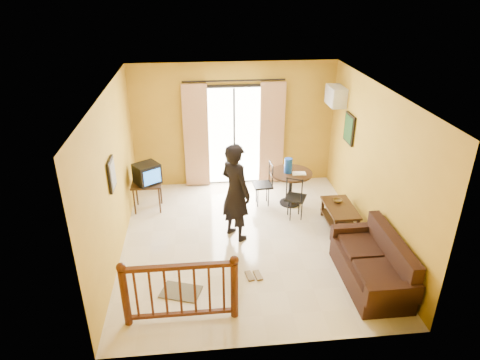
{
  "coord_description": "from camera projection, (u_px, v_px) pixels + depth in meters",
  "views": [
    {
      "loc": [
        -0.81,
        -6.6,
        4.45
      ],
      "look_at": [
        -0.1,
        0.2,
        1.15
      ],
      "focal_mm": 32.0,
      "sensor_mm": 36.0,
      "label": 1
    }
  ],
  "objects": [
    {
      "name": "serving_tray",
      "position": [
        299.0,
        174.0,
        8.79
      ],
      "size": [
        0.29,
        0.2,
        0.02
      ],
      "primitive_type": "cube",
      "rotation": [
        0.0,
        0.0,
        -0.08
      ],
      "color": "white",
      "rests_on": "dining_table"
    },
    {
      "name": "doormat",
      "position": [
        181.0,
        292.0,
        6.62
      ],
      "size": [
        0.7,
        0.57,
        0.02
      ],
      "primitive_type": "cube",
      "rotation": [
        0.0,
        0.0,
        -0.33
      ],
      "color": "#5A5648",
      "rests_on": "ground"
    },
    {
      "name": "bowl",
      "position": [
        338.0,
        201.0,
        8.35
      ],
      "size": [
        0.21,
        0.21,
        0.06
      ],
      "primitive_type": "imported",
      "rotation": [
        0.0,
        0.0,
        0.19
      ],
      "color": "brown",
      "rests_on": "coffee_table"
    },
    {
      "name": "tv_table",
      "position": [
        147.0,
        186.0,
        8.75
      ],
      "size": [
        0.6,
        0.5,
        0.6
      ],
      "color": "black",
      "rests_on": "ground"
    },
    {
      "name": "water_jug",
      "position": [
        288.0,
        166.0,
        8.8
      ],
      "size": [
        0.17,
        0.17,
        0.31
      ],
      "primitive_type": "cylinder",
      "color": "#1343B4",
      "rests_on": "dining_table"
    },
    {
      "name": "coffee_table",
      "position": [
        340.0,
        213.0,
        8.25
      ],
      "size": [
        0.53,
        0.96,
        0.42
      ],
      "color": "black",
      "rests_on": "ground"
    },
    {
      "name": "dining_table",
      "position": [
        291.0,
        179.0,
        8.94
      ],
      "size": [
        0.88,
        0.88,
        0.73
      ],
      "color": "black",
      "rests_on": "ground"
    },
    {
      "name": "botanical_print",
      "position": [
        349.0,
        129.0,
        8.57
      ],
      "size": [
        0.05,
        0.5,
        0.6
      ],
      "color": "black",
      "rests_on": "room_shell"
    },
    {
      "name": "dining_chairs",
      "position": [
        278.0,
        210.0,
        8.92
      ],
      "size": [
        1.04,
        1.1,
        0.95
      ],
      "color": "black",
      "rests_on": "ground"
    },
    {
      "name": "balcony_door",
      "position": [
        234.0,
        135.0,
        9.58
      ],
      "size": [
        2.25,
        0.14,
        2.46
      ],
      "color": "black",
      "rests_on": "ground"
    },
    {
      "name": "sofa",
      "position": [
        374.0,
        266.0,
        6.72
      ],
      "size": [
        0.81,
        1.74,
        0.83
      ],
      "rotation": [
        0.0,
        0.0,
        0.0
      ],
      "color": "black",
      "rests_on": "ground"
    },
    {
      "name": "stair_balustrade",
      "position": [
        180.0,
        288.0,
        5.86
      ],
      "size": [
        1.63,
        0.13,
        1.04
      ],
      "color": "#471E0F",
      "rests_on": "ground"
    },
    {
      "name": "room_shell",
      "position": [
        247.0,
        155.0,
        7.18
      ],
      "size": [
        5.0,
        5.0,
        5.0
      ],
      "color": "white",
      "rests_on": "ground"
    },
    {
      "name": "ground",
      "position": [
        247.0,
        240.0,
        7.92
      ],
      "size": [
        5.0,
        5.0,
        0.0
      ],
      "primitive_type": "plane",
      "color": "beige",
      "rests_on": "ground"
    },
    {
      "name": "air_conditioner",
      "position": [
        336.0,
        96.0,
        8.92
      ],
      "size": [
        0.31,
        0.6,
        0.4
      ],
      "color": "silver",
      "rests_on": "room_shell"
    },
    {
      "name": "standing_person",
      "position": [
        235.0,
        192.0,
        7.65
      ],
      "size": [
        0.76,
        0.8,
        1.85
      ],
      "primitive_type": "imported",
      "rotation": [
        0.0,
        0.0,
        2.22
      ],
      "color": "black",
      "rests_on": "ground"
    },
    {
      "name": "television",
      "position": [
        147.0,
        174.0,
        8.63
      ],
      "size": [
        0.61,
        0.6,
        0.41
      ],
      "rotation": [
        0.0,
        0.0,
        0.6
      ],
      "color": "black",
      "rests_on": "tv_table"
    },
    {
      "name": "picture_left",
      "position": [
        112.0,
        174.0,
        6.86
      ],
      "size": [
        0.05,
        0.42,
        0.52
      ],
      "color": "black",
      "rests_on": "room_shell"
    },
    {
      "name": "sandals",
      "position": [
        254.0,
        276.0,
        6.96
      ],
      "size": [
        0.28,
        0.26,
        0.03
      ],
      "color": "brown",
      "rests_on": "ground"
    }
  ]
}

